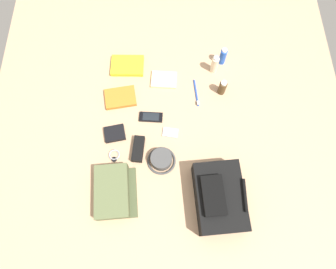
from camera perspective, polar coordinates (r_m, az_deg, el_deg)
The scene contains 16 objects.
ground_plane at distance 1.58m, azimuth 0.00°, elevation -0.65°, with size 2.64×2.02×0.02m, color tan.
backpack at distance 1.45m, azimuth 10.14°, elevation -12.31°, with size 0.36×0.25×0.16m.
toiletry_pouch at distance 1.49m, azimuth -10.93°, elevation -11.15°, with size 0.28×0.22×0.08m.
bucket_hat at distance 1.51m, azimuth -1.33°, elevation -5.05°, with size 0.15×0.15×0.06m.
deodorant_spray at distance 1.78m, azimuth 10.92°, elevation 15.11°, with size 0.04×0.04×0.12m.
lotion_bottle at distance 1.73m, azimuth 9.31°, elevation 13.68°, with size 0.04×0.04×0.13m.
cologne_bottle at distance 1.67m, azimuth 10.83°, elevation 9.22°, with size 0.04×0.04×0.11m.
paperback_novel at distance 1.78m, azimuth -8.11°, elevation 13.46°, with size 0.14×0.20×0.03m.
travel_guidebook at distance 1.68m, azimuth -9.50°, elevation 7.28°, with size 0.15×0.19×0.02m.
cell_phone at distance 1.61m, azimuth -3.44°, elevation 3.51°, with size 0.07×0.13×0.01m.
media_player at distance 1.58m, azimuth 0.46°, elevation 0.39°, with size 0.06×0.09×0.01m.
wristwatch at distance 1.56m, azimuth -10.69°, elevation -4.14°, with size 0.07×0.06×0.01m.
toothbrush at distance 1.68m, azimuth 5.71°, elevation 8.03°, with size 0.17×0.03×0.02m.
wallet at distance 1.59m, azimuth -10.61°, elevation 0.20°, with size 0.09×0.11×0.02m, color black.
notepad at distance 1.72m, azimuth -0.80°, elevation 10.91°, with size 0.11×0.15×0.02m, color beige.
sunglasses_case at distance 1.54m, azimuth -5.97°, elevation -2.91°, with size 0.14×0.06×0.04m, color black.
Camera 1 is at (0.53, -0.01, 1.48)m, focal length 30.47 mm.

